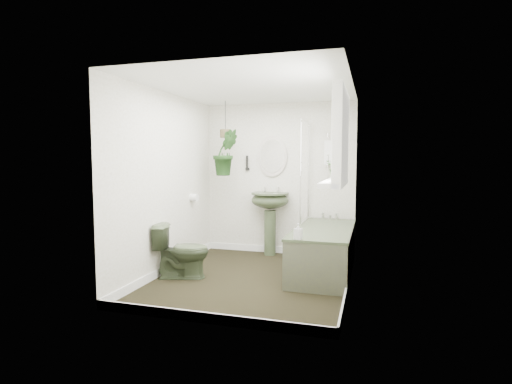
# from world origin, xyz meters

# --- Properties ---
(floor) EXTENTS (2.30, 2.80, 0.02)m
(floor) POSITION_xyz_m (0.00, 0.00, -0.01)
(floor) COLOR black
(floor) RESTS_ON ground
(ceiling) EXTENTS (2.30, 2.80, 0.02)m
(ceiling) POSITION_xyz_m (0.00, 0.00, 2.31)
(ceiling) COLOR white
(ceiling) RESTS_ON ground
(wall_back) EXTENTS (2.30, 0.02, 2.30)m
(wall_back) POSITION_xyz_m (0.00, 1.41, 1.15)
(wall_back) COLOR white
(wall_back) RESTS_ON ground
(wall_front) EXTENTS (2.30, 0.02, 2.30)m
(wall_front) POSITION_xyz_m (0.00, -1.41, 1.15)
(wall_front) COLOR white
(wall_front) RESTS_ON ground
(wall_left) EXTENTS (0.02, 2.80, 2.30)m
(wall_left) POSITION_xyz_m (-1.16, 0.00, 1.15)
(wall_left) COLOR white
(wall_left) RESTS_ON ground
(wall_right) EXTENTS (0.02, 2.80, 2.30)m
(wall_right) POSITION_xyz_m (1.16, 0.00, 1.15)
(wall_right) COLOR white
(wall_right) RESTS_ON ground
(skirting) EXTENTS (2.30, 2.80, 0.10)m
(skirting) POSITION_xyz_m (0.00, 0.00, 0.05)
(skirting) COLOR white
(skirting) RESTS_ON floor
(bathtub) EXTENTS (0.72, 1.72, 0.58)m
(bathtub) POSITION_xyz_m (0.80, 0.50, 0.29)
(bathtub) COLOR #39452C
(bathtub) RESTS_ON floor
(bath_screen) EXTENTS (0.04, 0.72, 1.40)m
(bath_screen) POSITION_xyz_m (0.47, 0.99, 1.28)
(bath_screen) COLOR silver
(bath_screen) RESTS_ON bathtub
(shower_box) EXTENTS (0.20, 0.10, 0.35)m
(shower_box) POSITION_xyz_m (0.80, 1.34, 1.55)
(shower_box) COLOR white
(shower_box) RESTS_ON wall_back
(oval_mirror) EXTENTS (0.46, 0.03, 0.62)m
(oval_mirror) POSITION_xyz_m (-0.10, 1.37, 1.50)
(oval_mirror) COLOR beige
(oval_mirror) RESTS_ON wall_back
(wall_sconce) EXTENTS (0.04, 0.04, 0.22)m
(wall_sconce) POSITION_xyz_m (-0.50, 1.36, 1.40)
(wall_sconce) COLOR black
(wall_sconce) RESTS_ON wall_back
(toilet_roll_holder) EXTENTS (0.11, 0.11, 0.11)m
(toilet_roll_holder) POSITION_xyz_m (-1.10, 0.70, 0.90)
(toilet_roll_holder) COLOR white
(toilet_roll_holder) RESTS_ON wall_left
(window_recess) EXTENTS (0.08, 1.00, 0.90)m
(window_recess) POSITION_xyz_m (1.09, -0.70, 1.65)
(window_recess) COLOR white
(window_recess) RESTS_ON wall_right
(window_sill) EXTENTS (0.18, 1.00, 0.04)m
(window_sill) POSITION_xyz_m (1.02, -0.70, 1.23)
(window_sill) COLOR white
(window_sill) RESTS_ON wall_right
(window_blinds) EXTENTS (0.01, 0.86, 0.76)m
(window_blinds) POSITION_xyz_m (1.04, -0.70, 1.65)
(window_blinds) COLOR white
(window_blinds) RESTS_ON wall_right
(toilet) EXTENTS (0.73, 0.54, 0.67)m
(toilet) POSITION_xyz_m (-0.85, -0.19, 0.33)
(toilet) COLOR #39452C
(toilet) RESTS_ON floor
(pedestal_sink) EXTENTS (0.64, 0.57, 0.96)m
(pedestal_sink) POSITION_xyz_m (-0.10, 1.24, 0.48)
(pedestal_sink) COLOR #39452C
(pedestal_sink) RESTS_ON floor
(sill_plant) EXTENTS (0.24, 0.21, 0.25)m
(sill_plant) POSITION_xyz_m (1.03, -0.40, 1.37)
(sill_plant) COLOR black
(sill_plant) RESTS_ON window_sill
(hanging_plant) EXTENTS (0.48, 0.46, 0.67)m
(hanging_plant) POSITION_xyz_m (-0.70, 0.95, 1.55)
(hanging_plant) COLOR black
(hanging_plant) RESTS_ON ceiling
(soap_bottle) EXTENTS (0.09, 0.09, 0.17)m
(soap_bottle) POSITION_xyz_m (0.61, -0.29, 0.67)
(soap_bottle) COLOR #2A2627
(soap_bottle) RESTS_ON bathtub
(hanging_pot) EXTENTS (0.16, 0.16, 0.12)m
(hanging_pot) POSITION_xyz_m (-0.70, 0.95, 1.83)
(hanging_pot) COLOR #473D25
(hanging_pot) RESTS_ON ceiling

